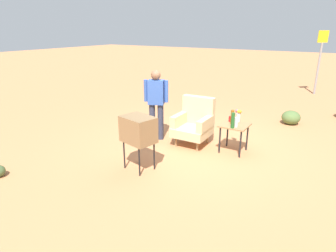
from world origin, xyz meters
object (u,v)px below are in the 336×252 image
object	(u,v)px
side_table	(234,129)
bottle_wine_green	(233,120)
tv_on_stand	(138,130)
road_sign	(320,59)
bottle_tall_amber	(232,117)
bottle_short_clear	(236,122)
flower_vase	(238,115)
soda_can_red	(230,119)
person_standing	(156,101)
armchair	(194,123)

from	to	relation	value
side_table	bottle_wine_green	size ratio (longest dim) A/B	1.91
tv_on_stand	road_sign	size ratio (longest dim) A/B	0.42
tv_on_stand	bottle_wine_green	xyz separation A→B (m)	(1.25, 1.48, -0.01)
side_table	bottle_tall_amber	size ratio (longest dim) A/B	2.04
bottle_short_clear	flower_vase	bearing A→B (deg)	103.43
soda_can_red	tv_on_stand	bearing A→B (deg)	-119.79
flower_vase	person_standing	bearing A→B (deg)	-165.31
road_sign	bottle_tall_amber	size ratio (longest dim) A/B	8.13
person_standing	bottle_wine_green	distance (m)	1.87
side_table	flower_vase	xyz separation A→B (m)	(-0.02, 0.24, 0.24)
bottle_tall_amber	bottle_short_clear	world-z (taller)	bottle_tall_amber
bottle_wine_green	road_sign	bearing A→B (deg)	84.30
tv_on_stand	person_standing	distance (m)	1.60
person_standing	bottle_wine_green	size ratio (longest dim) A/B	5.12
side_table	bottle_tall_amber	xyz separation A→B (m)	(-0.07, 0.02, 0.24)
soda_can_red	flower_vase	xyz separation A→B (m)	(0.14, 0.09, 0.09)
person_standing	bottle_tall_amber	bearing A→B (deg)	8.34
tv_on_stand	flower_vase	world-z (taller)	tv_on_stand
armchair	tv_on_stand	distance (m)	1.75
armchair	person_standing	distance (m)	1.01
side_table	bottle_short_clear	xyz separation A→B (m)	(0.07, -0.13, 0.19)
bottle_wine_green	side_table	bearing A→B (deg)	97.95
bottle_tall_amber	flower_vase	distance (m)	0.22
bottle_wine_green	armchair	bearing A→B (deg)	167.22
armchair	bottle_short_clear	distance (m)	1.05
tv_on_stand	bottle_tall_amber	size ratio (longest dim) A/B	3.43
side_table	bottle_tall_amber	world-z (taller)	bottle_tall_amber
person_standing	soda_can_red	world-z (taller)	person_standing
side_table	tv_on_stand	bearing A→B (deg)	-125.45
soda_can_red	bottle_short_clear	distance (m)	0.36
side_table	flower_vase	world-z (taller)	flower_vase
road_sign	bottle_wine_green	size ratio (longest dim) A/B	7.63
bottle_short_clear	flower_vase	size ratio (longest dim) A/B	0.75
road_sign	soda_can_red	world-z (taller)	road_sign
armchair	road_sign	bearing A→B (deg)	76.65
armchair	side_table	bearing A→B (deg)	0.94
tv_on_stand	road_sign	bearing A→B (deg)	77.42
soda_can_red	bottle_wine_green	distance (m)	0.44
side_table	bottle_tall_amber	bearing A→B (deg)	165.04
soda_can_red	bottle_short_clear	xyz separation A→B (m)	(0.23, -0.27, 0.04)
bottle_tall_amber	flower_vase	xyz separation A→B (m)	(0.06, 0.22, -0.00)
person_standing	road_sign	bearing A→B (deg)	70.81
bottle_short_clear	flower_vase	xyz separation A→B (m)	(-0.09, 0.37, 0.05)
bottle_tall_amber	flower_vase	bearing A→B (deg)	75.68
armchair	bottle_wine_green	world-z (taller)	armchair
side_table	flower_vase	bearing A→B (deg)	93.85
flower_vase	bottle_short_clear	bearing A→B (deg)	-76.57
person_standing	bottle_short_clear	distance (m)	1.92
soda_can_red	bottle_short_clear	world-z (taller)	bottle_short_clear
tv_on_stand	bottle_wine_green	distance (m)	1.94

